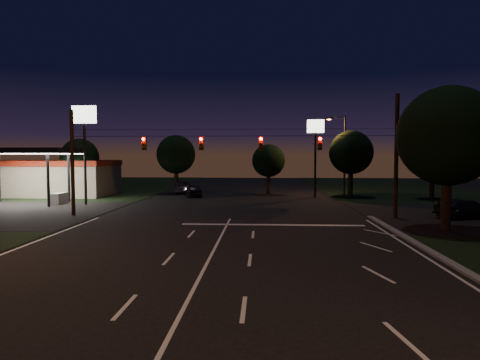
# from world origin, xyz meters

# --- Properties ---
(ground) EXTENTS (140.00, 140.00, 0.00)m
(ground) POSITION_xyz_m (0.00, 0.00, 0.00)
(ground) COLOR black
(ground) RESTS_ON ground
(center_line) EXTENTS (0.14, 40.00, 0.01)m
(center_line) POSITION_xyz_m (0.00, -6.00, 0.01)
(center_line) COLOR silver
(center_line) RESTS_ON ground
(stop_bar) EXTENTS (12.00, 0.50, 0.01)m
(stop_bar) POSITION_xyz_m (3.00, 11.50, 0.01)
(stop_bar) COLOR silver
(stop_bar) RESTS_ON ground
(utility_pole_right) EXTENTS (0.30, 0.30, 9.00)m
(utility_pole_right) POSITION_xyz_m (12.00, 15.00, 0.00)
(utility_pole_right) COLOR black
(utility_pole_right) RESTS_ON ground
(utility_pole_left) EXTENTS (0.28, 0.28, 8.00)m
(utility_pole_left) POSITION_xyz_m (-12.00, 15.00, 0.00)
(utility_pole_left) COLOR black
(utility_pole_left) RESTS_ON ground
(signal_span) EXTENTS (24.00, 0.40, 1.56)m
(signal_span) POSITION_xyz_m (-0.00, 14.96, 5.50)
(signal_span) COLOR black
(signal_span) RESTS_ON ground
(gas_station) EXTENTS (14.20, 16.10, 5.25)m
(gas_station) POSITION_xyz_m (-21.86, 30.39, 2.38)
(gas_station) COLOR gray
(gas_station) RESTS_ON ground
(pole_sign_left_near) EXTENTS (2.20, 0.30, 9.10)m
(pole_sign_left_near) POSITION_xyz_m (-14.00, 22.00, 6.98)
(pole_sign_left_near) COLOR black
(pole_sign_left_near) RESTS_ON ground
(pole_sign_right) EXTENTS (1.80, 0.30, 8.40)m
(pole_sign_right) POSITION_xyz_m (8.00, 30.00, 6.24)
(pole_sign_right) COLOR black
(pole_sign_right) RESTS_ON ground
(street_light_right_far) EXTENTS (2.20, 0.35, 9.00)m
(street_light_right_far) POSITION_xyz_m (11.24, 32.00, 5.24)
(street_light_right_far) COLOR black
(street_light_right_far) RESTS_ON ground
(tree_right_near) EXTENTS (6.00, 6.00, 8.76)m
(tree_right_near) POSITION_xyz_m (13.53, 10.17, 5.68)
(tree_right_near) COLOR black
(tree_right_near) RESTS_ON ground
(tree_far_a) EXTENTS (4.20, 4.20, 6.42)m
(tree_far_a) POSITION_xyz_m (-17.98, 30.12, 4.26)
(tree_far_a) COLOR black
(tree_far_a) RESTS_ON ground
(tree_far_b) EXTENTS (4.60, 4.60, 6.98)m
(tree_far_b) POSITION_xyz_m (-7.98, 34.13, 4.61)
(tree_far_b) COLOR black
(tree_far_b) RESTS_ON ground
(tree_far_c) EXTENTS (3.80, 3.80, 5.86)m
(tree_far_c) POSITION_xyz_m (3.02, 33.10, 3.90)
(tree_far_c) COLOR black
(tree_far_c) RESTS_ON ground
(tree_far_d) EXTENTS (4.80, 4.80, 7.30)m
(tree_far_d) POSITION_xyz_m (12.02, 31.13, 4.83)
(tree_far_d) COLOR black
(tree_far_d) RESTS_ON ground
(tree_far_e) EXTENTS (4.00, 4.00, 6.18)m
(tree_far_e) POSITION_xyz_m (20.02, 29.11, 4.11)
(tree_far_e) COLOR black
(tree_far_e) RESTS_ON ground
(car_oncoming_a) EXTENTS (2.65, 4.29, 1.36)m
(car_oncoming_a) POSITION_xyz_m (-5.33, 30.22, 0.68)
(car_oncoming_a) COLOR black
(car_oncoming_a) RESTS_ON ground
(car_oncoming_b) EXTENTS (1.87, 4.57, 1.47)m
(car_oncoming_b) POSITION_xyz_m (-7.21, 34.20, 0.74)
(car_oncoming_b) COLOR black
(car_oncoming_b) RESTS_ON ground
(car_cross) EXTENTS (5.19, 3.20, 1.40)m
(car_cross) POSITION_xyz_m (17.12, 15.05, 0.70)
(car_cross) COLOR black
(car_cross) RESTS_ON ground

